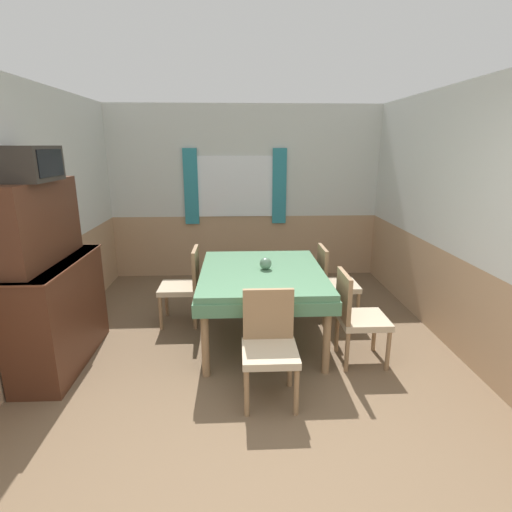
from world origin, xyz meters
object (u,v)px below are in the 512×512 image
Objects in this scene: vase at (266,264)px; tv at (33,164)px; chair_head_near at (269,342)px; sideboard at (54,290)px; dining_table at (262,280)px; chair_right_near at (356,314)px; chair_right_far at (333,281)px; chair_left_far at (185,283)px.

tv is at bearing -166.07° from vase.
vase is at bearing -92.15° from chair_head_near.
sideboard is 13.96× the size of vase.
dining_table is at bearing 10.84° from sideboard.
chair_right_near is 0.52× the size of sideboard.
chair_head_near is at bearing -30.26° from chair_right_far.
chair_head_near is 2.42m from tv.
tv is 4.36× the size of vase.
vase is at bearing -116.83° from chair_left_far.
chair_right_far is (0.86, 1.47, 0.00)m from chair_head_near.
tv reaches higher than chair_left_far.
chair_right_near is 7.22× the size of vase.
chair_right_far is at bearing 18.69° from tv.
vase reaches higher than chair_left_far.
chair_left_far is 1.39m from sideboard.
chair_left_far is at bearing 153.17° from vase.
chair_head_near and chair_right_near have the same top height.
sideboard is at bearing 102.72° from tv.
dining_table is at bearing -147.69° from vase.
sideboard is (-1.07, -0.85, 0.25)m from chair_left_far.
chair_left_far is at bearing 150.91° from dining_table.
chair_right_far is at bearing -180.00° from chair_right_near.
tv reaches higher than dining_table.
chair_left_far is (-0.86, 0.48, -0.19)m from dining_table.
chair_head_near is at bearing -15.68° from tv.
vase is (-0.82, 0.50, 0.36)m from chair_right_near.
chair_right_far is (0.86, 0.48, -0.19)m from dining_table.
chair_head_near is 2.04m from sideboard.
dining_table is 2.87× the size of tv.
dining_table is 1.01m from chair_head_near.
chair_right_near is (0.86, 0.52, 0.00)m from chair_head_near.
chair_head_near is at bearing -92.15° from vase.
chair_left_far and chair_right_far have the same top height.
chair_head_near is 1.71m from chair_left_far.
vase reaches higher than dining_table.
sideboard is at bearing -73.09° from chair_right_far.
dining_table is 1.74× the size of chair_head_near.
sideboard is at bearing -169.16° from dining_table.
chair_right_far is (1.72, 0.00, 0.00)m from chair_left_far.
vase is (0.04, 1.02, 0.36)m from chair_head_near.
vase reaches higher than chair_head_near.
chair_right_far is at bearing 29.09° from dining_table.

